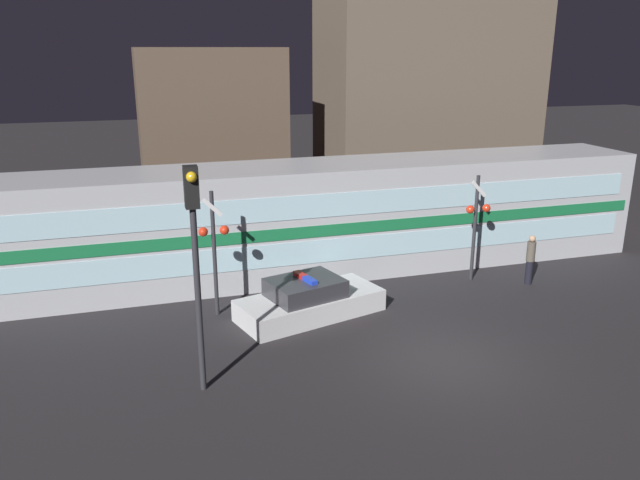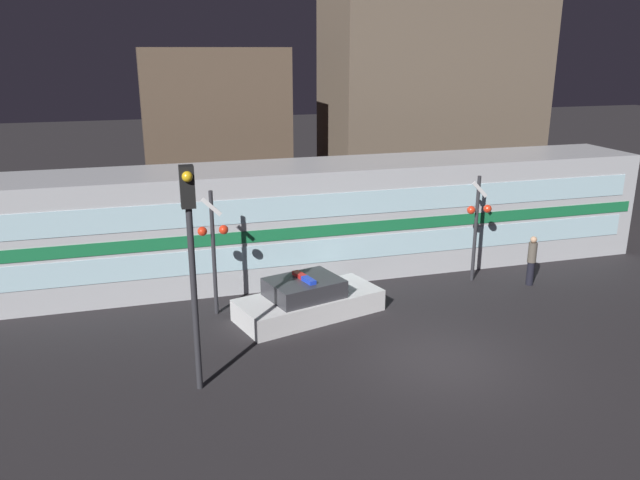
{
  "view_description": "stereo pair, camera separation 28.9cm",
  "coord_description": "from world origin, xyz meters",
  "px_view_note": "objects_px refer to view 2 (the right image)",
  "views": [
    {
      "loc": [
        -7.15,
        -12.7,
        7.56
      ],
      "look_at": [
        -1.59,
        5.42,
        1.72
      ],
      "focal_mm": 35.0,
      "sensor_mm": 36.0,
      "label": 1
    },
    {
      "loc": [
        -6.87,
        -12.78,
        7.56
      ],
      "look_at": [
        -1.59,
        5.42,
        1.72
      ],
      "focal_mm": 35.0,
      "sensor_mm": 36.0,
      "label": 2
    }
  ],
  "objects_px": {
    "traffic_light_corner": "(191,244)",
    "police_car": "(308,301)",
    "crossing_signal_near": "(477,220)",
    "train": "(329,218)",
    "pedestrian": "(532,260)"
  },
  "relations": [
    {
      "from": "police_car",
      "to": "crossing_signal_near",
      "type": "height_order",
      "value": "crossing_signal_near"
    },
    {
      "from": "police_car",
      "to": "crossing_signal_near",
      "type": "distance_m",
      "value": 6.46
    },
    {
      "from": "pedestrian",
      "to": "crossing_signal_near",
      "type": "xyz_separation_m",
      "value": [
        -1.64,
        0.84,
        1.29
      ]
    },
    {
      "from": "crossing_signal_near",
      "to": "traffic_light_corner",
      "type": "xyz_separation_m",
      "value": [
        -9.61,
        -4.49,
        1.37
      ]
    },
    {
      "from": "police_car",
      "to": "train",
      "type": "bearing_deg",
      "value": 48.78
    },
    {
      "from": "traffic_light_corner",
      "to": "police_car",
      "type": "bearing_deg",
      "value": 43.23
    },
    {
      "from": "crossing_signal_near",
      "to": "traffic_light_corner",
      "type": "relative_size",
      "value": 0.69
    },
    {
      "from": "police_car",
      "to": "pedestrian",
      "type": "xyz_separation_m",
      "value": [
        7.76,
        0.37,
        0.39
      ]
    },
    {
      "from": "train",
      "to": "police_car",
      "type": "distance_m",
      "value": 4.3
    },
    {
      "from": "train",
      "to": "crossing_signal_near",
      "type": "xyz_separation_m",
      "value": [
        4.37,
        -2.44,
        0.24
      ]
    },
    {
      "from": "police_car",
      "to": "traffic_light_corner",
      "type": "bearing_deg",
      "value": -152.29
    },
    {
      "from": "train",
      "to": "pedestrian",
      "type": "relative_size",
      "value": 13.66
    },
    {
      "from": "police_car",
      "to": "traffic_light_corner",
      "type": "xyz_separation_m",
      "value": [
        -3.49,
        -3.28,
        3.05
      ]
    },
    {
      "from": "train",
      "to": "traffic_light_corner",
      "type": "height_order",
      "value": "traffic_light_corner"
    },
    {
      "from": "train",
      "to": "police_car",
      "type": "bearing_deg",
      "value": -115.7
    }
  ]
}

